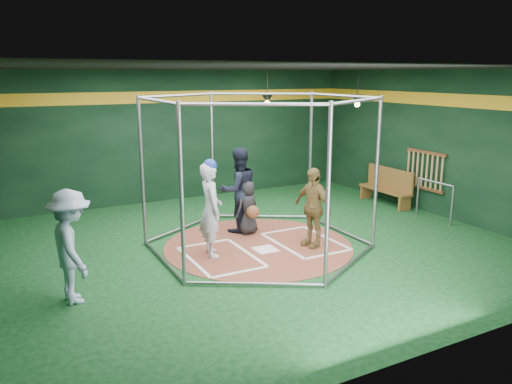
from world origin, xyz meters
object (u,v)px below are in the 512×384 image
visitor_leopard (313,207)px  dugout_bench (387,186)px  batter_figure (211,208)px  umpire (239,190)px

visitor_leopard → dugout_bench: (3.68, 1.88, -0.32)m
batter_figure → dugout_bench: batter_figure is taller
batter_figure → umpire: 1.57m
dugout_bench → visitor_leopard: bearing=-153.0°
visitor_leopard → dugout_bench: 4.14m
dugout_bench → umpire: bearing=-176.0°
batter_figure → visitor_leopard: batter_figure is taller
umpire → visitor_leopard: bearing=117.4°
batter_figure → umpire: batter_figure is taller
batter_figure → dugout_bench: size_ratio=1.12×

